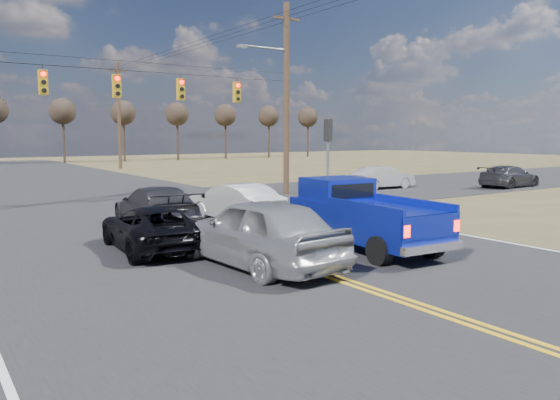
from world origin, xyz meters
TOP-DOWN VIEW (x-y plane):
  - ground at (0.00, 0.00)m, footprint 160.00×160.00m
  - road_main at (0.00, 10.00)m, footprint 14.00×120.00m
  - road_cross at (0.00, 18.00)m, footprint 120.00×12.00m
  - signal_gantry at (0.50, 17.79)m, footprint 19.60×4.83m
  - utility_poles at (0.00, 17.00)m, footprint 19.60×58.32m
  - treeline at (0.00, 26.96)m, footprint 87.00×117.80m
  - pickup_truck at (2.70, 5.21)m, footprint 2.32×5.23m
  - silver_suv at (-0.80, 5.02)m, footprint 2.42×5.19m
  - black_suv at (-2.24, 8.28)m, footprint 2.40×4.60m
  - white_car_queue at (2.20, 11.52)m, footprint 2.02×4.43m
  - dgrey_car_queue at (-0.80, 11.66)m, footprint 2.56×5.21m
  - cross_car_east_near at (15.57, 17.40)m, footprint 1.57×4.13m
  - cross_car_east_far at (22.67, 13.73)m, footprint 2.22×4.77m

SIDE VIEW (x-z plane):
  - ground at x=0.00m, z-range 0.00..0.00m
  - road_main at x=0.00m, z-range -0.01..0.01m
  - road_cross at x=0.00m, z-range -0.01..0.01m
  - black_suv at x=-2.24m, z-range 0.00..1.24m
  - cross_car_east_near at x=15.57m, z-range 0.00..1.35m
  - cross_car_east_far at x=22.67m, z-range 0.00..1.35m
  - white_car_queue at x=2.20m, z-range 0.00..1.41m
  - dgrey_car_queue at x=-0.80m, z-range 0.00..1.46m
  - silver_suv at x=-0.80m, z-range 0.00..1.72m
  - pickup_truck at x=2.70m, z-range -0.03..1.89m
  - signal_gantry at x=0.50m, z-range 0.06..10.06m
  - utility_poles at x=0.00m, z-range 0.23..10.23m
  - treeline at x=0.00m, z-range 2.00..9.40m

